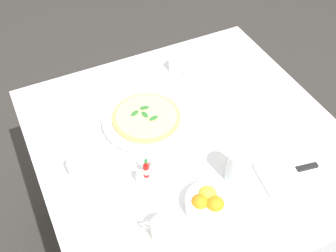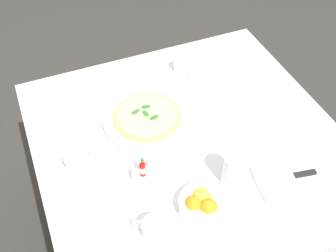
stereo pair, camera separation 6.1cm
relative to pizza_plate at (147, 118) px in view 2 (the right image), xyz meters
name	(u,v)px [view 2 (the right image)]	position (x,y,z in m)	size (l,w,h in m)	color
ground_plane	(184,240)	(-0.11, 0.15, -0.75)	(8.00, 8.00, 0.00)	#33302D
dining_table	(188,163)	(-0.11, 0.15, -0.15)	(1.07, 1.07, 0.74)	white
pizza_plate	(147,118)	(0.00, 0.00, 0.00)	(0.33, 0.33, 0.02)	white
pizza	(147,116)	(0.00, 0.00, 0.01)	(0.25, 0.25, 0.02)	#DBAD60
coffee_cup_far_right	(155,230)	(0.14, 0.45, 0.02)	(0.13, 0.13, 0.07)	white
coffee_cup_left_edge	(77,164)	(0.29, 0.13, 0.02)	(0.13, 0.13, 0.07)	white
coffee_cup_right_edge	(183,67)	(-0.24, -0.21, 0.01)	(0.13, 0.13, 0.06)	white
water_glass_far_left	(233,171)	(-0.16, 0.36, 0.04)	(0.07, 0.07, 0.12)	white
napkin_folded	(290,179)	(-0.34, 0.43, 0.00)	(0.24, 0.16, 0.02)	white
dinner_knife	(290,177)	(-0.33, 0.43, 0.01)	(0.20, 0.05, 0.01)	silver
citrus_bowl	(202,205)	(-0.02, 0.42, 0.02)	(0.15, 0.15, 0.07)	white
hot_sauce_bottle	(142,168)	(0.10, 0.23, 0.02)	(0.02, 0.02, 0.08)	#B7140F
salt_shaker	(136,175)	(0.13, 0.24, 0.01)	(0.03, 0.03, 0.06)	white
pepper_shaker	(150,165)	(0.07, 0.22, 0.01)	(0.03, 0.03, 0.06)	white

